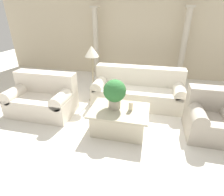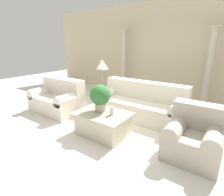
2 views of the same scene
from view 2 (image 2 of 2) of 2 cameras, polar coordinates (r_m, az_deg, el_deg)
The scene contains 11 objects.
ground_plane at distance 4.16m, azimuth 0.23°, elevation -8.67°, with size 16.00×16.00×0.00m, color silver.
wall_back at distance 6.45m, azimuth 16.32°, elevation 14.66°, with size 10.00×0.06×3.20m.
sofa_long at distance 4.49m, azimuth 9.35°, elevation -1.94°, with size 2.20×0.85×0.90m.
loveseat at distance 5.07m, azimuth -17.28°, elevation -0.19°, with size 1.44×0.85×0.90m.
coffee_table at distance 3.67m, azimuth -2.94°, elevation -8.26°, with size 1.11×0.80×0.47m.
potted_plant at distance 3.56m, azimuth -3.88°, elevation 0.55°, with size 0.42×0.42×0.57m.
pillar_candle at distance 3.44m, azimuth -0.08°, elevation -4.25°, with size 0.08×0.08×0.18m.
floor_lamp at distance 4.79m, azimuth -3.24°, elevation 9.65°, with size 0.34×0.34×1.42m.
column_left at distance 6.70m, azimuth 3.84°, elevation 11.71°, with size 0.25×0.25×2.29m.
column_right at distance 5.76m, azimuth 29.02°, elevation 8.71°, with size 0.25×0.25×2.29m.
armchair at distance 3.25m, azimuth 25.30°, elevation -11.17°, with size 0.85×0.84×0.87m.
Camera 2 is at (2.14, -3.06, 1.82)m, focal length 28.00 mm.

